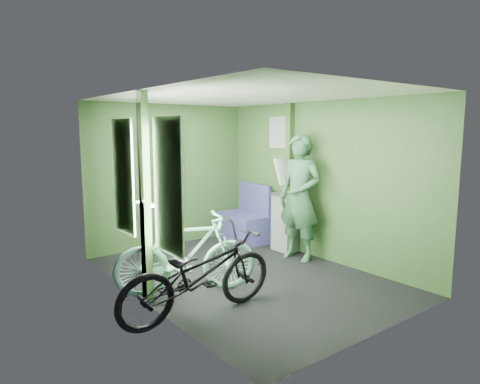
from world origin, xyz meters
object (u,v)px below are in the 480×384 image
at_px(passenger, 299,198).
at_px(bench_seat, 245,224).
at_px(bicycle_mint, 187,295).
at_px(bicycle_black, 200,317).
at_px(waste_box, 285,222).

xyz_separation_m(passenger, bench_seat, (0.05, 1.33, -0.63)).
relative_size(bicycle_mint, passenger, 0.89).
xyz_separation_m(bicycle_mint, passenger, (2.02, 0.22, 0.92)).
xyz_separation_m(bicycle_black, bicycle_mint, (0.20, 0.59, 0.00)).
distance_m(bicycle_black, passenger, 2.53).
height_order(bicycle_black, passenger, passenger).
relative_size(bicycle_black, passenger, 0.96).
height_order(waste_box, bench_seat, bench_seat).
distance_m(bicycle_black, bicycle_mint, 0.62).
xyz_separation_m(bicycle_black, bench_seat, (2.27, 2.15, 0.29)).
distance_m(passenger, waste_box, 0.67).
distance_m(bicycle_black, bench_seat, 3.13).
bearing_deg(bench_seat, passenger, -86.40).
height_order(bicycle_black, bicycle_mint, bicycle_mint).
height_order(bicycle_mint, passenger, passenger).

